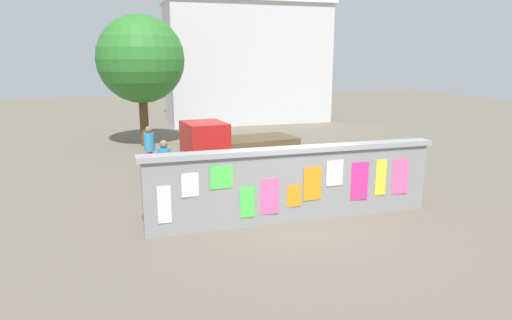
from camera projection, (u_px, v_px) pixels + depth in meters
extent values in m
plane|color=#6B6051|center=(221.00, 154.00, 18.35)|extent=(60.00, 60.00, 0.00)
cube|color=gray|center=(294.00, 187.00, 10.70)|extent=(6.94, 0.30, 1.66)
cube|color=#959595|center=(295.00, 150.00, 10.50)|extent=(7.14, 0.42, 0.12)
cube|color=silver|center=(164.00, 205.00, 9.71)|extent=(0.29, 0.02, 0.83)
cube|color=silver|center=(190.00, 185.00, 9.79)|extent=(0.38, 0.03, 0.53)
cube|color=#4CD84C|center=(221.00, 177.00, 9.96)|extent=(0.51, 0.02, 0.52)
cube|color=#4CD84C|center=(247.00, 202.00, 10.26)|extent=(0.34, 0.02, 0.72)
cube|color=#F9599E|center=(270.00, 196.00, 10.39)|extent=(0.44, 0.03, 0.84)
cube|color=orange|center=(294.00, 196.00, 10.57)|extent=(0.34, 0.03, 0.52)
cube|color=orange|center=(312.00, 184.00, 10.64)|extent=(0.45, 0.02, 0.80)
cube|color=silver|center=(335.00, 173.00, 10.75)|extent=(0.44, 0.02, 0.62)
cube|color=#F42D8C|center=(359.00, 181.00, 10.99)|extent=(0.45, 0.03, 0.93)
cube|color=yellow|center=(381.00, 177.00, 11.15)|extent=(0.29, 0.02, 0.90)
cube|color=#F9599E|center=(400.00, 176.00, 11.31)|extent=(0.45, 0.03, 0.90)
cylinder|color=black|center=(209.00, 175.00, 13.71)|extent=(0.72, 0.29, 0.70)
cylinder|color=black|center=(196.00, 166.00, 14.86)|extent=(0.72, 0.29, 0.70)
cylinder|color=black|center=(283.00, 167.00, 14.71)|extent=(0.72, 0.29, 0.70)
cylinder|color=black|center=(265.00, 159.00, 15.87)|extent=(0.72, 0.29, 0.70)
cube|color=red|center=(205.00, 146.00, 14.16)|extent=(1.39, 1.64, 1.50)
cube|color=brown|center=(257.00, 151.00, 14.95)|extent=(2.57, 1.80, 0.90)
cylinder|color=black|center=(338.00, 186.00, 12.69)|extent=(0.61, 0.19, 0.60)
cylinder|color=black|center=(383.00, 184.00, 12.87)|extent=(0.61, 0.21, 0.60)
cube|color=black|center=(361.00, 175.00, 12.72)|extent=(1.02, 0.39, 0.32)
cube|color=black|center=(368.00, 169.00, 12.71)|extent=(0.59, 0.30, 0.10)
cube|color=#262626|center=(343.00, 167.00, 12.58)|extent=(0.12, 0.56, 0.03)
cylinder|color=black|center=(169.00, 201.00, 11.23)|extent=(0.66, 0.15, 0.66)
cylinder|color=black|center=(209.00, 196.00, 11.69)|extent=(0.66, 0.15, 0.66)
cube|color=gold|center=(189.00, 192.00, 11.42)|extent=(0.94, 0.20, 0.06)
cylinder|color=gold|center=(194.00, 183.00, 11.44)|extent=(0.03, 0.03, 0.40)
cube|color=black|center=(194.00, 175.00, 11.39)|extent=(0.21, 0.11, 0.05)
cube|color=black|center=(170.00, 180.00, 11.13)|extent=(0.11, 0.44, 0.03)
cylinder|color=black|center=(323.00, 169.00, 14.48)|extent=(0.66, 0.07, 0.66)
cylinder|color=black|center=(351.00, 166.00, 14.83)|extent=(0.66, 0.07, 0.66)
cube|color=red|center=(337.00, 162.00, 14.61)|extent=(0.95, 0.09, 0.06)
cylinder|color=red|center=(342.00, 155.00, 14.61)|extent=(0.03, 0.03, 0.40)
cube|color=black|center=(342.00, 149.00, 14.57)|extent=(0.20, 0.09, 0.05)
cube|color=black|center=(325.00, 152.00, 14.37)|extent=(0.06, 0.44, 0.03)
cylinder|color=purple|center=(168.00, 183.00, 12.62)|extent=(0.12, 0.12, 0.80)
cylinder|color=purple|center=(163.00, 184.00, 12.48)|extent=(0.12, 0.12, 0.80)
cylinder|color=#338CBF|center=(164.00, 159.00, 12.40)|extent=(0.48, 0.48, 0.60)
sphere|color=#8C664C|center=(164.00, 144.00, 12.31)|extent=(0.22, 0.22, 0.22)
cylinder|color=#D83F72|center=(151.00, 162.00, 15.11)|extent=(0.12, 0.12, 0.80)
cylinder|color=#D83F72|center=(150.00, 163.00, 14.94)|extent=(0.12, 0.12, 0.80)
cylinder|color=#338CBF|center=(149.00, 142.00, 14.87)|extent=(0.44, 0.44, 0.60)
sphere|color=#8C664C|center=(149.00, 129.00, 14.78)|extent=(0.22, 0.22, 0.22)
cylinder|color=brown|center=(144.00, 118.00, 19.90)|extent=(0.38, 0.38, 2.42)
sphere|color=#2D7628|center=(141.00, 59.00, 19.35)|extent=(3.71, 3.71, 3.71)
cube|color=silver|center=(246.00, 64.00, 27.21)|extent=(9.28, 4.31, 6.78)
cube|color=silver|center=(246.00, 0.00, 26.41)|extent=(9.58, 4.61, 0.50)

